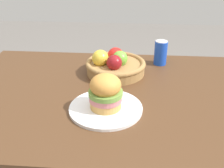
% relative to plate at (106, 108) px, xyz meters
% --- Properties ---
extents(dining_table, '(1.40, 0.90, 0.75)m').
position_rel_plate_xyz_m(dining_table, '(0.03, 0.14, -0.11)').
color(dining_table, '#4C301C').
rests_on(dining_table, ground_plane).
extents(plate, '(0.28, 0.28, 0.01)m').
position_rel_plate_xyz_m(plate, '(0.00, 0.00, 0.00)').
color(plate, white).
rests_on(plate, dining_table).
extents(sandwich, '(0.13, 0.13, 0.13)m').
position_rel_plate_xyz_m(sandwich, '(0.00, 0.00, 0.07)').
color(sandwich, tan).
rests_on(sandwich, plate).
extents(soda_can, '(0.07, 0.07, 0.13)m').
position_rel_plate_xyz_m(soda_can, '(0.24, 0.46, 0.06)').
color(soda_can, blue).
rests_on(soda_can, dining_table).
extents(fruit_basket, '(0.29, 0.29, 0.12)m').
position_rel_plate_xyz_m(fruit_basket, '(0.01, 0.33, 0.04)').
color(fruit_basket, '#9E7542').
rests_on(fruit_basket, dining_table).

